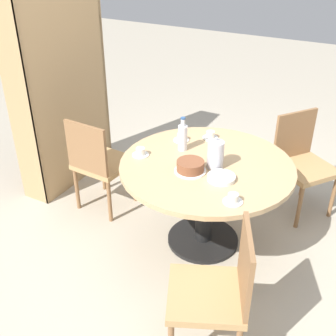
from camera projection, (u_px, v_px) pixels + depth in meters
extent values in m
plane|color=#B2A893|center=(203.00, 240.00, 3.37)|extent=(14.00, 14.00, 0.00)
cylinder|color=black|center=(203.00, 239.00, 3.36)|extent=(0.56, 0.56, 0.03)
cylinder|color=black|center=(205.00, 205.00, 3.19)|extent=(0.13, 0.13, 0.64)
cylinder|color=tan|center=(207.00, 166.00, 3.02)|extent=(1.26, 1.26, 0.04)
cylinder|color=olive|center=(175.00, 297.00, 2.60)|extent=(0.03, 0.03, 0.40)
cylinder|color=olive|center=(233.00, 300.00, 2.58)|extent=(0.03, 0.03, 0.40)
cube|color=tan|center=(206.00, 295.00, 2.32)|extent=(0.55, 0.55, 0.04)
cube|color=olive|center=(246.00, 266.00, 2.19)|extent=(0.37, 0.19, 0.41)
cylinder|color=olive|center=(299.00, 207.00, 3.41)|extent=(0.03, 0.03, 0.40)
cylinder|color=olive|center=(333.00, 197.00, 3.55)|extent=(0.03, 0.03, 0.40)
cylinder|color=olive|center=(272.00, 186.00, 3.69)|extent=(0.03, 0.03, 0.40)
cylinder|color=olive|center=(304.00, 176.00, 3.83)|extent=(0.03, 0.03, 0.40)
cube|color=tan|center=(306.00, 169.00, 3.51)|extent=(0.59, 0.59, 0.04)
cube|color=olive|center=(295.00, 135.00, 3.54)|extent=(0.34, 0.26, 0.41)
cylinder|color=olive|center=(135.00, 181.00, 3.75)|extent=(0.03, 0.03, 0.40)
cylinder|color=olive|center=(103.00, 171.00, 3.91)|extent=(0.03, 0.03, 0.40)
cylinder|color=olive|center=(110.00, 201.00, 3.49)|extent=(0.03, 0.03, 0.40)
cylinder|color=olive|center=(77.00, 189.00, 3.65)|extent=(0.03, 0.03, 0.40)
cube|color=tan|center=(104.00, 163.00, 3.59)|extent=(0.44, 0.44, 0.04)
cube|color=olive|center=(86.00, 148.00, 3.33)|extent=(0.05, 0.40, 0.41)
cube|color=tan|center=(93.00, 77.00, 4.17)|extent=(0.04, 0.28, 1.75)
cube|color=tan|center=(21.00, 110.00, 3.43)|extent=(0.04, 0.28, 1.75)
cube|color=tan|center=(72.00, 94.00, 3.75)|extent=(1.01, 0.02, 1.75)
cube|color=tan|center=(72.00, 173.00, 4.23)|extent=(0.94, 0.27, 0.04)
cube|color=tan|center=(68.00, 144.00, 4.06)|extent=(0.94, 0.27, 0.04)
cube|color=tan|center=(63.00, 110.00, 3.89)|extent=(0.94, 0.27, 0.04)
cube|color=tan|center=(58.00, 73.00, 3.71)|extent=(0.94, 0.27, 0.04)
cube|color=tan|center=(53.00, 32.00, 3.53)|extent=(0.94, 0.27, 0.04)
cube|color=black|center=(88.00, 151.00, 4.37)|extent=(0.40, 0.21, 0.21)
cube|color=orange|center=(53.00, 173.00, 3.95)|extent=(0.40, 0.21, 0.26)
cube|color=#703384|center=(84.00, 122.00, 4.18)|extent=(0.44, 0.21, 0.23)
cube|color=#B72D28|center=(49.00, 140.00, 3.79)|extent=(0.44, 0.21, 0.26)
cube|color=#28703D|center=(80.00, 85.00, 4.00)|extent=(0.41, 0.21, 0.28)
cube|color=teal|center=(43.00, 106.00, 3.62)|extent=(0.41, 0.21, 0.23)
cube|color=orange|center=(76.00, 52.00, 3.83)|extent=(0.43, 0.21, 0.22)
cube|color=orange|center=(37.00, 67.00, 3.45)|extent=(0.43, 0.21, 0.21)
cube|color=#234793|center=(73.00, 8.00, 3.66)|extent=(0.38, 0.21, 0.28)
cube|color=gold|center=(27.00, 22.00, 3.25)|extent=(0.38, 0.21, 0.23)
cylinder|color=silver|center=(215.00, 155.00, 2.92)|extent=(0.12, 0.12, 0.20)
cone|color=silver|center=(216.00, 141.00, 2.86)|extent=(0.10, 0.10, 0.02)
sphere|color=silver|center=(217.00, 138.00, 2.85)|extent=(0.02, 0.02, 0.02)
cylinder|color=silver|center=(183.00, 138.00, 3.15)|extent=(0.07, 0.07, 0.20)
cylinder|color=silver|center=(183.00, 122.00, 3.08)|extent=(0.03, 0.03, 0.06)
cylinder|color=#2D5184|center=(183.00, 118.00, 3.07)|extent=(0.04, 0.04, 0.01)
cylinder|color=white|center=(190.00, 171.00, 2.91)|extent=(0.22, 0.22, 0.01)
cylinder|color=brown|center=(190.00, 166.00, 2.89)|extent=(0.19, 0.19, 0.07)
cylinder|color=silver|center=(233.00, 202.00, 2.59)|extent=(0.12, 0.12, 0.01)
cylinder|color=silver|center=(233.00, 198.00, 2.58)|extent=(0.07, 0.07, 0.05)
cylinder|color=silver|center=(181.00, 140.00, 3.33)|extent=(0.12, 0.12, 0.01)
cylinder|color=silver|center=(181.00, 137.00, 3.31)|extent=(0.07, 0.07, 0.05)
cylinder|color=silver|center=(141.00, 155.00, 3.12)|extent=(0.12, 0.12, 0.01)
cylinder|color=silver|center=(140.00, 151.00, 3.10)|extent=(0.07, 0.07, 0.05)
cylinder|color=silver|center=(210.00, 138.00, 3.36)|extent=(0.12, 0.12, 0.01)
cylinder|color=silver|center=(211.00, 134.00, 3.35)|extent=(0.07, 0.07, 0.05)
cylinder|color=white|center=(221.00, 179.00, 2.82)|extent=(0.19, 0.19, 0.01)
cylinder|color=white|center=(221.00, 178.00, 2.82)|extent=(0.19, 0.19, 0.01)
cylinder|color=white|center=(221.00, 176.00, 2.81)|extent=(0.19, 0.19, 0.01)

